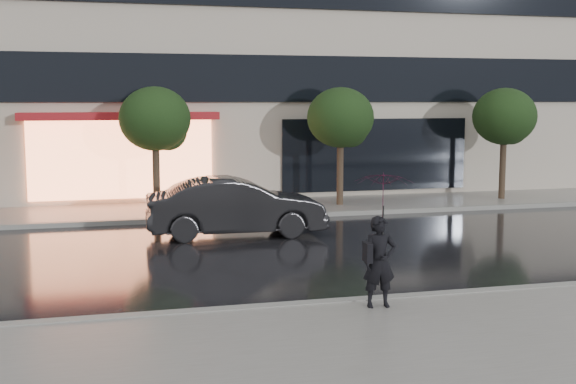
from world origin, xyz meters
name	(u,v)px	position (x,y,z in m)	size (l,w,h in m)	color
ground	(355,290)	(0.00, 0.00, 0.00)	(120.00, 120.00, 0.00)	black
sidewalk_near	(429,343)	(0.00, -3.25, 0.06)	(60.00, 4.50, 0.12)	slate
sidewalk_far	(250,208)	(0.00, 10.25, 0.06)	(60.00, 3.50, 0.12)	slate
curb_near	(374,301)	(0.00, -1.00, 0.07)	(60.00, 0.25, 0.14)	gray
curb_far	(261,216)	(0.00, 8.50, 0.07)	(60.00, 0.25, 0.14)	gray
tree_mid_west	(157,121)	(-2.94, 10.03, 2.92)	(2.20, 2.20, 3.99)	#33261C
tree_mid_east	(342,120)	(3.06, 10.03, 2.92)	(2.20, 2.20, 3.99)	#33261C
tree_far_east	(506,119)	(9.06, 10.03, 2.92)	(2.20, 2.20, 3.99)	#33261C
parked_car	(236,207)	(-1.21, 6.00, 0.77)	(1.64, 4.69, 1.55)	black
pedestrian_with_umbrella	(382,216)	(-0.07, -1.50, 1.66)	(1.03, 1.04, 2.28)	black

